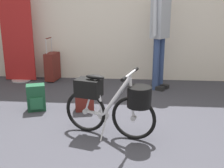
% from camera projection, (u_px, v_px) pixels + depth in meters
% --- Properties ---
extents(ground_plane, '(7.58, 7.58, 0.00)m').
position_uv_depth(ground_plane, '(111.00, 141.00, 3.07)').
color(ground_plane, '#38383F').
extents(back_wall, '(7.58, 0.10, 2.90)m').
position_uv_depth(back_wall, '(123.00, 3.00, 5.20)').
color(back_wall, silver).
rests_on(back_wall, ground_plane).
extents(floor_banner_stand, '(0.60, 0.36, 1.67)m').
position_uv_depth(floor_banner_stand, '(18.00, 42.00, 5.24)').
color(floor_banner_stand, '#B7B7BC').
rests_on(floor_banner_stand, ground_plane).
extents(folding_bike_foreground, '(1.05, 0.53, 0.76)m').
position_uv_depth(folding_bike_foreground, '(113.00, 102.00, 3.08)').
color(folding_bike_foreground, black).
rests_on(folding_bike_foreground, ground_plane).
extents(visitor_near_wall, '(0.38, 0.44, 1.83)m').
position_uv_depth(visitor_near_wall, '(160.00, 27.00, 4.65)').
color(visitor_near_wall, navy).
rests_on(visitor_near_wall, ground_plane).
extents(rolling_suitcase, '(0.23, 0.38, 0.83)m').
position_uv_depth(rolling_suitcase, '(52.00, 66.00, 5.37)').
color(rolling_suitcase, maroon).
rests_on(rolling_suitcase, ground_plane).
extents(backpack_on_floor, '(0.29, 0.26, 0.36)m').
position_uv_depth(backpack_on_floor, '(84.00, 98.00, 3.91)').
color(backpack_on_floor, maroon).
rests_on(backpack_on_floor, ground_plane).
extents(handbag_on_floor, '(0.29, 0.26, 0.37)m').
position_uv_depth(handbag_on_floor, '(36.00, 98.00, 3.90)').
color(handbag_on_floor, '#19472D').
rests_on(handbag_on_floor, ground_plane).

